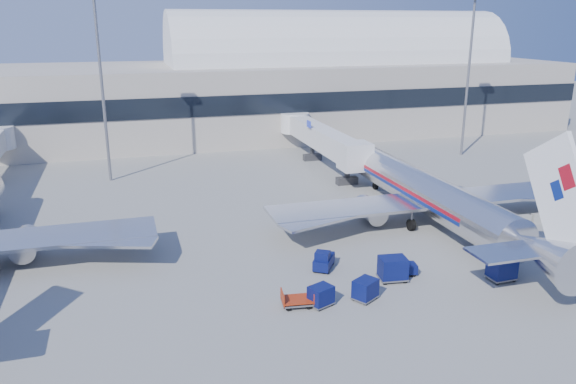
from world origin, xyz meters
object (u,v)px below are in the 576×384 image
object	(u,v)px
tug_lead	(401,267)
cart_solo_near	(502,269)
jetbridge_near	(318,136)
barrier_mid	(545,217)
tug_right	(490,241)
tug_left	(323,260)
cart_train_c	(321,295)
barrier_near	(517,220)
airliner_main	(432,196)
cart_open_red	(298,301)
mast_west	(99,59)
mast_east	(470,53)
cart_train_a	(393,268)
barrier_far	(572,214)
cart_train_b	(365,289)

from	to	relation	value
tug_lead	cart_solo_near	distance (m)	7.56
jetbridge_near	barrier_mid	bearing A→B (deg)	-64.56
tug_right	cart_solo_near	bearing A→B (deg)	-70.32
barrier_mid	tug_right	size ratio (longest dim) A/B	1.19
tug_left	cart_train_c	bearing A→B (deg)	-168.24
barrier_near	tug_right	bearing A→B (deg)	-144.24
airliner_main	barrier_near	size ratio (longest dim) A/B	12.42
tug_right	cart_open_red	xyz separation A→B (m)	(-19.17, -5.16, -0.28)
cart_train_c	tug_lead	bearing A→B (deg)	-2.37
mast_west	mast_east	world-z (taller)	same
airliner_main	mast_east	xyz separation A→B (m)	(20.00, 25.49, 11.87)
airliner_main	barrier_near	distance (m)	8.74
airliner_main	cart_train_a	world-z (taller)	airliner_main
jetbridge_near	barrier_near	world-z (taller)	jetbridge_near
mast_west	cart_train_a	size ratio (longest dim) A/B	9.85
cart_train_a	barrier_mid	bearing A→B (deg)	27.83
tug_lead	cart_open_red	size ratio (longest dim) A/B	1.01
barrier_far	tug_left	world-z (taller)	tug_left
tug_lead	barrier_far	bearing A→B (deg)	26.07
barrier_mid	barrier_far	size ratio (longest dim) A/B	1.00
tug_right	cart_train_b	distance (m)	15.34
airliner_main	cart_open_red	size ratio (longest dim) A/B	15.89
mast_east	cart_train_b	xyz separation A→B (m)	(-32.46, -38.03, -13.98)
jetbridge_near	barrier_far	bearing A→B (deg)	-59.45
jetbridge_near	cart_open_red	distance (m)	41.36
jetbridge_near	tug_lead	distance (m)	36.44
airliner_main	cart_train_b	bearing A→B (deg)	-134.83
mast_east	barrier_far	distance (m)	31.92
jetbridge_near	tug_right	size ratio (longest dim) A/B	10.93
barrier_far	tug_left	bearing A→B (deg)	-171.32
tug_right	barrier_near	bearing A→B (deg)	83.84
mast_east	cart_train_c	bearing A→B (deg)	-133.29
cart_solo_near	tug_left	bearing A→B (deg)	152.83
tug_lead	cart_train_a	bearing A→B (deg)	-137.16
jetbridge_near	airliner_main	bearing A→B (deg)	-84.78
mast_west	tug_left	xyz separation A→B (m)	(16.48, -32.30, -14.04)
mast_west	tug_left	size ratio (longest dim) A/B	8.08
barrier_far	tug_lead	xyz separation A→B (m)	(-22.72, -7.03, 0.21)
jetbridge_near	cart_train_c	size ratio (longest dim) A/B	13.61
tug_lead	cart_solo_near	xyz separation A→B (m)	(6.93, -3.01, 0.27)
cart_open_red	barrier_far	bearing A→B (deg)	23.65
airliner_main	barrier_far	size ratio (longest dim) A/B	12.42
tug_left	tug_lead	bearing A→B (deg)	-83.53
mast_east	cart_solo_near	size ratio (longest dim) A/B	11.06
barrier_near	tug_left	xyz separation A→B (m)	(-21.52, -4.30, 0.30)
mast_west	mast_east	distance (m)	50.00
airliner_main	tug_left	size ratio (longest dim) A/B	13.33
cart_train_a	cart_train_c	bearing A→B (deg)	-154.20
mast_east	cart_train_b	bearing A→B (deg)	-130.48
barrier_far	tug_right	size ratio (longest dim) A/B	1.19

